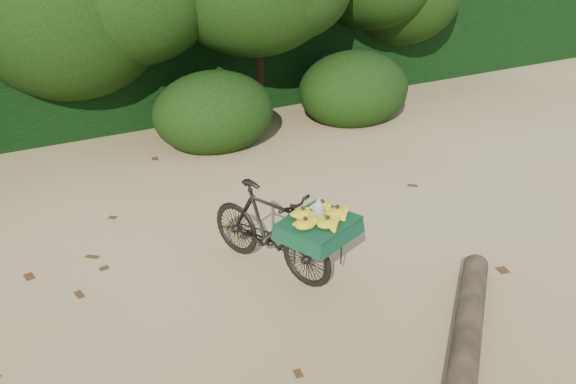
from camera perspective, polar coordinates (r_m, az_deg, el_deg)
ground at (r=5.44m, az=-4.46°, el=-13.28°), size 80.00×80.00×0.00m
vendor_bicycle at (r=6.02m, az=-1.56°, el=-3.46°), size 1.12×1.72×0.92m
fallen_log at (r=5.07m, az=16.00°, el=-16.14°), size 2.57×2.41×0.24m
hedge_backdrop at (r=10.62m, az=-18.88°, el=10.94°), size 26.00×1.80×1.80m
tree_row at (r=9.54m, az=-22.86°, el=15.53°), size 14.50×2.00×4.00m
bush_clumps at (r=8.97m, az=-12.91°, el=5.99°), size 8.80×1.70×0.90m
leaf_litter at (r=5.92m, az=-7.06°, el=-9.64°), size 7.00×7.30×0.01m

